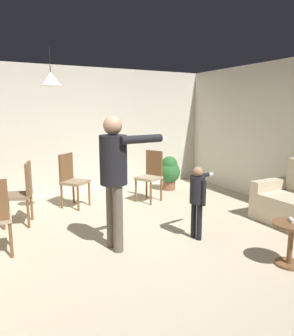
% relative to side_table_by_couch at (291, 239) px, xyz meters
% --- Properties ---
extents(ground, '(7.68, 7.68, 0.00)m').
position_rel_side_table_by_couch_xyz_m(ground, '(-1.32, 1.33, -0.33)').
color(ground, beige).
extents(wall_back, '(6.40, 0.10, 2.70)m').
position_rel_side_table_by_couch_xyz_m(wall_back, '(-1.32, 4.53, 1.02)').
color(wall_back, silver).
rests_on(wall_back, ground).
extents(side_table_by_couch, '(0.44, 0.44, 0.52)m').
position_rel_side_table_by_couch_xyz_m(side_table_by_couch, '(0.00, 0.00, 0.00)').
color(side_table_by_couch, brown).
rests_on(side_table_by_couch, ground).
extents(person_adult, '(0.87, 0.50, 1.73)m').
position_rel_side_table_by_couch_xyz_m(person_adult, '(-1.64, 1.36, 0.75)').
color(person_adult, '#60564C').
rests_on(person_adult, ground).
extents(person_child, '(0.52, 0.36, 1.04)m').
position_rel_side_table_by_couch_xyz_m(person_child, '(-0.50, 1.14, 0.32)').
color(person_child, black).
rests_on(person_child, ground).
extents(dining_chair_near_wall, '(0.59, 0.59, 1.00)m').
position_rel_side_table_by_couch_xyz_m(dining_chair_near_wall, '(-1.68, 3.44, 0.22)').
color(dining_chair_near_wall, brown).
rests_on(dining_chair_near_wall, ground).
extents(dining_chair_centre_back, '(0.52, 0.52, 1.00)m').
position_rel_side_table_by_couch_xyz_m(dining_chair_centre_back, '(-2.61, 2.86, 0.22)').
color(dining_chair_centre_back, brown).
rests_on(dining_chair_centre_back, ground).
extents(dining_chair_spare, '(0.56, 0.56, 1.00)m').
position_rel_side_table_by_couch_xyz_m(dining_chair_spare, '(-0.18, 3.12, 0.22)').
color(dining_chair_spare, brown).
rests_on(dining_chair_spare, ground).
extents(potted_plant_corner, '(0.50, 0.50, 0.77)m').
position_rel_side_table_by_couch_xyz_m(potted_plant_corner, '(0.60, 3.69, 0.10)').
color(potted_plant_corner, brown).
rests_on(potted_plant_corner, ground).
extents(spare_remote_on_table, '(0.10, 0.13, 0.04)m').
position_rel_side_table_by_couch_xyz_m(spare_remote_on_table, '(0.03, 0.04, 0.21)').
color(spare_remote_on_table, white).
rests_on(spare_remote_on_table, side_table_by_couch).
extents(ceiling_light_pendant, '(0.32, 0.32, 0.55)m').
position_rel_side_table_by_couch_xyz_m(ceiling_light_pendant, '(-2.11, 2.66, 1.92)').
color(ceiling_light_pendant, silver).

